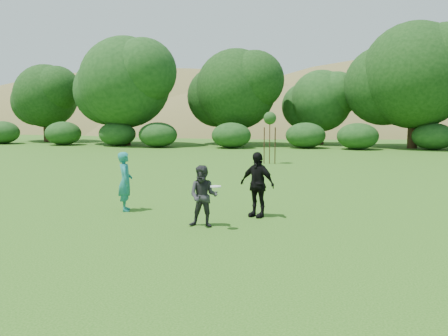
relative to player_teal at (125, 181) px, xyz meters
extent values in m
plane|color=#19470C|center=(2.57, -1.08, -0.87)|extent=(120.00, 120.00, 0.00)
imported|color=#1A7673|center=(0.00, 0.00, 0.00)|extent=(0.63, 0.74, 1.73)
imported|color=#2A2A2C|center=(2.71, -1.54, -0.08)|extent=(0.77, 0.60, 1.57)
imported|color=black|center=(3.89, -0.10, 0.04)|extent=(1.15, 0.85, 1.81)
cylinder|color=white|center=(3.08, -1.82, 0.22)|extent=(0.27, 0.27, 0.03)
cylinder|color=#3B2417|center=(2.85, 13.69, 0.38)|extent=(0.05, 0.05, 2.50)
sphere|color=#214819|center=(2.85, 13.69, 1.63)|extent=(0.70, 0.70, 0.70)
cylinder|color=#3F2718|center=(2.55, 13.69, 0.13)|extent=(0.06, 0.06, 2.00)
cylinder|color=#372215|center=(3.15, 13.69, 0.13)|extent=(0.06, 0.06, 2.00)
ellipsoid|color=olive|center=(-22.43, 68.92, -12.97)|extent=(110.00, 70.00, 44.00)
ellipsoid|color=olive|center=(22.57, 70.92, -15.17)|extent=(100.00, 64.00, 52.00)
ellipsoid|color=olive|center=(-2.43, 56.92, -8.57)|extent=(80.00, 50.00, 28.00)
cylinder|color=#3A2616|center=(-19.43, 28.92, 0.45)|extent=(0.65, 0.65, 2.62)
sphere|color=#194214|center=(-19.43, 28.92, 3.36)|extent=(5.80, 5.80, 5.80)
cylinder|color=#3A2616|center=(-10.43, 25.92, 0.71)|extent=(0.73, 0.73, 3.15)
sphere|color=#194214|center=(-10.43, 25.92, 4.36)|extent=(7.54, 7.54, 7.54)
cylinder|color=#3A2616|center=(-1.43, 27.92, 0.53)|extent=(0.68, 0.68, 2.80)
sphere|color=#194214|center=(-1.43, 27.92, 3.79)|extent=(6.73, 6.73, 6.73)
cylinder|color=#3A2616|center=(5.57, 29.92, 0.27)|extent=(0.60, 0.60, 2.27)
sphere|color=#194214|center=(5.57, 29.92, 2.85)|extent=(5.22, 5.22, 5.22)
cylinder|color=#3A2616|center=(12.57, 26.92, 0.80)|extent=(0.76, 0.76, 3.32)
sphere|color=#194214|center=(12.57, 26.92, 4.70)|extent=(8.12, 8.12, 8.12)
camera|label=1|loc=(5.57, -13.61, 2.08)|focal=40.00mm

